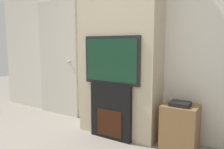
{
  "coord_description": "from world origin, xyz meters",
  "views": [
    {
      "loc": [
        1.55,
        -0.89,
        1.29
      ],
      "look_at": [
        0.0,
        1.58,
        0.89
      ],
      "focal_mm": 35.0,
      "sensor_mm": 36.0,
      "label": 1
    }
  ],
  "objects": [
    {
      "name": "entry_door",
      "position": [
        -1.42,
        1.97,
        1.04
      ],
      "size": [
        0.9,
        0.09,
        2.08
      ],
      "color": "beige",
      "rests_on": "ground_plane"
    },
    {
      "name": "media_stand",
      "position": [
        0.9,
        1.72,
        0.29
      ],
      "size": [
        0.42,
        0.36,
        0.62
      ],
      "color": "brown",
      "rests_on": "ground_plane"
    },
    {
      "name": "chimney_breast",
      "position": [
        0.0,
        1.79,
        1.35
      ],
      "size": [
        1.16,
        0.42,
        2.7
      ],
      "color": "#BCAD8E",
      "rests_on": "ground_plane"
    },
    {
      "name": "wall_back",
      "position": [
        0.0,
        2.03,
        1.35
      ],
      "size": [
        6.0,
        0.06,
        2.7
      ],
      "color": "silver",
      "rests_on": "ground_plane"
    },
    {
      "name": "fireplace",
      "position": [
        0.0,
        1.58,
        0.38
      ],
      "size": [
        0.62,
        0.15,
        0.76
      ],
      "color": "black",
      "rests_on": "ground_plane"
    },
    {
      "name": "television",
      "position": [
        0.0,
        1.58,
        1.09
      ],
      "size": [
        0.84,
        0.07,
        0.64
      ],
      "color": "black",
      "rests_on": "fireplace"
    }
  ]
}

